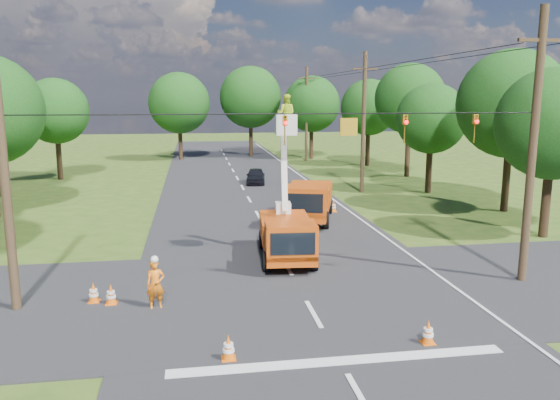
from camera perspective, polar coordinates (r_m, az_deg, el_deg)
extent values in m
plane|color=#2F4C16|center=(36.86, -3.23, -0.01)|extent=(140.00, 140.00, 0.00)
cube|color=black|center=(36.86, -3.23, -0.01)|extent=(12.00, 100.00, 0.06)
cube|color=black|center=(19.63, 2.24, -9.71)|extent=(56.00, 10.00, 0.07)
cube|color=silver|center=(15.00, 6.30, -16.53)|extent=(9.00, 0.45, 0.02)
cube|color=silver|center=(37.82, 5.24, 0.24)|extent=(0.12, 90.00, 0.02)
cube|color=#C3420D|center=(23.43, 0.67, -4.63)|extent=(2.41, 5.54, 0.40)
cube|color=#C3420D|center=(21.39, 1.14, -4.18)|extent=(2.10, 1.68, 1.35)
cube|color=black|center=(20.64, 1.35, -4.61)|extent=(1.71, 0.19, 0.85)
cube|color=#C3420D|center=(23.99, 0.52, -2.87)|extent=(2.37, 3.49, 0.90)
cylinder|color=black|center=(21.80, -1.42, -6.46)|extent=(0.35, 0.85, 0.83)
cylinder|color=black|center=(21.97, 3.54, -6.33)|extent=(0.35, 0.85, 0.83)
cylinder|color=black|center=(25.08, -1.84, -4.16)|extent=(0.35, 0.85, 0.83)
cylinder|color=black|center=(25.23, 2.46, -4.07)|extent=(0.35, 0.85, 0.83)
cube|color=silver|center=(24.80, 0.32, -0.82)|extent=(0.73, 0.73, 0.49)
cube|color=silver|center=(23.99, 0.42, 3.58)|extent=(0.35, 1.22, 3.90)
cube|color=silver|center=(22.89, 0.63, 7.88)|extent=(0.92, 0.92, 0.85)
imported|color=#C6E526|center=(22.88, 0.64, 9.05)|extent=(0.91, 0.81, 1.57)
cube|color=#C3420D|center=(30.69, 3.02, -0.79)|extent=(3.90, 6.49, 0.46)
cube|color=#C3420D|center=(28.40, 2.68, -0.10)|extent=(2.64, 2.30, 1.53)
cube|color=black|center=(27.54, 2.52, -0.33)|extent=(1.87, 0.62, 0.97)
cube|color=#C3420D|center=(31.37, 3.16, 0.65)|extent=(3.37, 4.29, 1.02)
cylinder|color=black|center=(28.97, 0.60, -2.01)|extent=(0.58, 0.99, 0.94)
cylinder|color=black|center=(28.79, 4.82, -2.12)|extent=(0.58, 0.99, 0.94)
cylinder|color=black|center=(32.73, 1.44, -0.53)|extent=(0.58, 0.99, 0.94)
cylinder|color=black|center=(32.57, 5.17, -0.62)|extent=(0.58, 0.99, 0.94)
imported|color=orange|center=(18.47, -12.88, -8.59)|extent=(0.65, 0.47, 1.65)
imported|color=black|center=(43.79, -2.57, 2.53)|extent=(1.90, 3.77, 1.23)
cone|color=#E95E0C|center=(14.93, -5.41, -15.02)|extent=(0.36, 0.36, 0.70)
cube|color=#E95E0C|center=(15.08, -5.38, -16.19)|extent=(0.38, 0.38, 0.04)
cylinder|color=white|center=(14.90, -5.41, -14.82)|extent=(0.26, 0.26, 0.09)
cylinder|color=white|center=(14.96, -5.40, -15.34)|extent=(0.31, 0.31, 0.09)
cone|color=#E95E0C|center=(16.26, 15.22, -13.13)|extent=(0.36, 0.36, 0.70)
cube|color=#E95E0C|center=(16.40, 15.16, -14.22)|extent=(0.38, 0.38, 0.04)
cylinder|color=white|center=(16.23, 15.23, -12.94)|extent=(0.26, 0.26, 0.09)
cylinder|color=white|center=(16.29, 15.20, -13.42)|extent=(0.31, 0.31, 0.09)
cone|color=#E95E0C|center=(24.17, 3.22, -4.83)|extent=(0.36, 0.36, 0.70)
cube|color=#E95E0C|center=(24.26, 3.21, -5.60)|extent=(0.38, 0.38, 0.04)
cylinder|color=white|center=(24.15, 3.22, -4.69)|extent=(0.26, 0.26, 0.09)
cylinder|color=white|center=(24.19, 3.21, -5.03)|extent=(0.31, 0.31, 0.09)
cone|color=#E95E0C|center=(27.60, 1.94, -2.84)|extent=(0.36, 0.36, 0.70)
cube|color=#E95E0C|center=(27.68, 1.94, -3.53)|extent=(0.38, 0.38, 0.04)
cylinder|color=white|center=(27.59, 1.94, -2.72)|extent=(0.26, 0.26, 0.09)
cylinder|color=white|center=(27.62, 1.94, -3.02)|extent=(0.31, 0.31, 0.09)
cone|color=#E95E0C|center=(19.32, -17.25, -9.35)|extent=(0.36, 0.36, 0.70)
cube|color=#E95E0C|center=(19.43, -17.19, -10.30)|extent=(0.38, 0.38, 0.04)
cylinder|color=white|center=(19.30, -17.26, -9.19)|extent=(0.26, 0.26, 0.09)
cylinder|color=white|center=(19.35, -17.24, -9.61)|extent=(0.31, 0.31, 0.09)
cone|color=#E95E0C|center=(19.66, -18.91, -9.10)|extent=(0.36, 0.36, 0.70)
cube|color=#E95E0C|center=(19.77, -18.85, -10.03)|extent=(0.38, 0.38, 0.04)
cylinder|color=white|center=(19.64, -18.92, -8.93)|extent=(0.26, 0.26, 0.09)
cylinder|color=white|center=(19.69, -18.89, -9.35)|extent=(0.31, 0.31, 0.09)
cone|color=#E95E0C|center=(33.05, 5.60, -0.62)|extent=(0.36, 0.36, 0.70)
cube|color=#E95E0C|center=(33.12, 5.59, -1.20)|extent=(0.38, 0.38, 0.04)
cylinder|color=white|center=(33.04, 5.61, -0.52)|extent=(0.26, 0.26, 0.09)
cylinder|color=white|center=(33.07, 5.60, -0.77)|extent=(0.31, 0.31, 0.09)
cylinder|color=#4C3823|center=(21.82, 24.89, 4.86)|extent=(0.30, 0.30, 10.00)
cube|color=#4C3823|center=(21.83, 25.70, 14.82)|extent=(1.80, 0.12, 0.12)
cylinder|color=#4C3823|center=(39.97, 8.72, 7.95)|extent=(0.30, 0.30, 10.00)
cube|color=#4C3823|center=(39.97, 8.88, 13.39)|extent=(1.80, 0.12, 0.12)
cylinder|color=#4C3823|center=(59.32, 2.79, 8.92)|extent=(0.30, 0.30, 10.00)
cube|color=#4C3823|center=(59.32, 2.82, 12.59)|extent=(1.80, 0.12, 0.12)
cylinder|color=#4C3823|center=(19.10, -26.86, 2.49)|extent=(0.30, 0.30, 9.00)
cylinder|color=black|center=(18.31, 0.84, 9.00)|extent=(18.00, 0.04, 0.04)
cube|color=#A97C14|center=(18.81, 7.20, 7.59)|extent=(0.60, 0.05, 0.60)
imported|color=#A97C14|center=(18.32, 0.52, 7.28)|extent=(0.16, 0.20, 1.00)
sphere|color=#FF0C0C|center=(18.19, 0.59, 8.04)|extent=(0.14, 0.14, 0.14)
imported|color=#A97C14|center=(19.46, 12.91, 7.21)|extent=(0.16, 0.20, 1.00)
sphere|color=#FF0C0C|center=(19.34, 13.07, 7.93)|extent=(0.14, 0.14, 0.14)
imported|color=#A97C14|center=(20.57, 19.69, 7.03)|extent=(0.16, 0.20, 1.00)
sphere|color=#FF0C0C|center=(20.46, 19.90, 7.71)|extent=(0.14, 0.14, 0.14)
cylinder|color=#382616|center=(42.38, -27.14, 3.39)|extent=(0.44, 0.44, 4.62)
cylinder|color=#382616|center=(49.55, -22.10, 4.35)|extent=(0.44, 0.44, 4.05)
sphere|color=#1A3D10|center=(49.32, -22.40, 8.60)|extent=(5.40, 5.40, 5.40)
cylinder|color=#382616|center=(29.92, 26.06, 0.25)|extent=(0.44, 0.44, 3.96)
sphere|color=#1A3D10|center=(29.55, 26.63, 7.13)|extent=(5.40, 5.40, 5.40)
cylinder|color=#382616|center=(35.64, 22.59, 2.54)|extent=(0.44, 0.44, 4.58)
sphere|color=#1A3D10|center=(35.35, 23.08, 9.23)|extent=(6.40, 6.40, 6.40)
cylinder|color=#382616|center=(40.98, 15.30, 3.39)|extent=(0.44, 0.44, 3.78)
sphere|color=#1A3D10|center=(40.71, 15.55, 8.20)|extent=(5.00, 5.00, 5.00)
cylinder|color=#382616|center=(48.87, 13.21, 5.19)|extent=(0.44, 0.44, 4.75)
sphere|color=#1A3D10|center=(48.66, 13.43, 10.26)|extent=(6.00, 6.00, 6.00)
cylinder|color=#382616|center=(56.03, 9.15, 5.69)|extent=(0.44, 0.44, 4.14)
sphere|color=#1A3D10|center=(55.84, 9.27, 9.54)|extent=(5.60, 5.60, 5.60)
cylinder|color=#382616|center=(61.22, -10.37, 6.19)|extent=(0.44, 0.44, 4.40)
sphere|color=#1A3D10|center=(61.05, -10.50, 9.94)|extent=(6.60, 6.60, 6.60)
cylinder|color=#382616|center=(63.54, -3.06, 6.71)|extent=(0.44, 0.44, 4.84)
sphere|color=#1A3D10|center=(63.38, -3.10, 10.68)|extent=(7.00, 7.00, 7.00)
cylinder|color=#382616|center=(61.63, 3.30, 6.34)|extent=(0.44, 0.44, 4.31)
sphere|color=#1A3D10|center=(61.46, 3.33, 9.98)|extent=(6.20, 6.20, 6.20)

